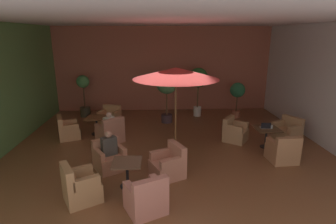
{
  "coord_description": "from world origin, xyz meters",
  "views": [
    {
      "loc": [
        -0.44,
        -8.15,
        3.6
      ],
      "look_at": [
        0.0,
        0.5,
        1.13
      ],
      "focal_mm": 29.08,
      "sensor_mm": 36.0,
      "label": 1
    }
  ],
  "objects_px": {
    "armchair_front_left_south": "(283,151)",
    "patron_by_window": "(109,122)",
    "armchair_mid_center_east": "(169,165)",
    "potted_tree_right_corner": "(167,87)",
    "armchair_mid_center_west": "(80,187)",
    "potted_tree_mid_left": "(84,92)",
    "armchair_mid_center_south": "(109,158)",
    "potted_tree_mid_right": "(198,80)",
    "armchair_front_right_east": "(111,133)",
    "patio_umbrella_tall_red": "(176,74)",
    "armchair_mid_center_north": "(146,198)",
    "iced_drink_cup": "(271,127)",
    "armchair_front_left_east": "(235,132)",
    "armchair_front_right_north": "(68,130)",
    "armchair_front_right_south": "(110,118)",
    "armchair_front_left_north": "(287,132)",
    "patron_blue_shirt": "(109,144)",
    "cafe_table_mid_center": "(127,168)",
    "open_laptop": "(265,127)",
    "cafe_table_front_right": "(96,121)",
    "cafe_table_front_left": "(267,132)",
    "potted_tree_left_corner": "(237,93)"
  },
  "relations": [
    {
      "from": "armchair_front_left_north",
      "to": "potted_tree_mid_left",
      "type": "relative_size",
      "value": 0.56
    },
    {
      "from": "armchair_mid_center_west",
      "to": "potted_tree_mid_left",
      "type": "bearing_deg",
      "value": 102.5
    },
    {
      "from": "potted_tree_right_corner",
      "to": "open_laptop",
      "type": "bearing_deg",
      "value": -42.55
    },
    {
      "from": "patio_umbrella_tall_red",
      "to": "cafe_table_mid_center",
      "type": "bearing_deg",
      "value": -120.47
    },
    {
      "from": "armchair_front_left_south",
      "to": "patron_by_window",
      "type": "xyz_separation_m",
      "value": [
        -5.29,
        1.82,
        0.38
      ]
    },
    {
      "from": "cafe_table_front_left",
      "to": "potted_tree_mid_left",
      "type": "xyz_separation_m",
      "value": [
        -6.8,
        3.86,
        0.6
      ]
    },
    {
      "from": "patio_umbrella_tall_red",
      "to": "patron_by_window",
      "type": "height_order",
      "value": "patio_umbrella_tall_red"
    },
    {
      "from": "potted_tree_mid_right",
      "to": "potted_tree_right_corner",
      "type": "relative_size",
      "value": 1.03
    },
    {
      "from": "armchair_mid_center_east",
      "to": "armchair_mid_center_south",
      "type": "bearing_deg",
      "value": 163.14
    },
    {
      "from": "armchair_mid_center_south",
      "to": "potted_tree_mid_right",
      "type": "relative_size",
      "value": 0.47
    },
    {
      "from": "armchair_front_left_south",
      "to": "potted_tree_right_corner",
      "type": "height_order",
      "value": "potted_tree_right_corner"
    },
    {
      "from": "cafe_table_front_right",
      "to": "armchair_mid_center_north",
      "type": "relative_size",
      "value": 0.8
    },
    {
      "from": "armchair_front_right_east",
      "to": "cafe_table_mid_center",
      "type": "xyz_separation_m",
      "value": [
        0.85,
        -2.94,
        0.18
      ]
    },
    {
      "from": "patron_blue_shirt",
      "to": "potted_tree_left_corner",
      "type": "bearing_deg",
      "value": 43.49
    },
    {
      "from": "armchair_front_left_north",
      "to": "patio_umbrella_tall_red",
      "type": "relative_size",
      "value": 0.4
    },
    {
      "from": "potted_tree_mid_right",
      "to": "open_laptop",
      "type": "height_order",
      "value": "potted_tree_mid_right"
    },
    {
      "from": "patio_umbrella_tall_red",
      "to": "patron_by_window",
      "type": "bearing_deg",
      "value": 162.88
    },
    {
      "from": "armchair_front_left_south",
      "to": "armchair_front_right_north",
      "type": "xyz_separation_m",
      "value": [
        -6.84,
        2.23,
        -0.02
      ]
    },
    {
      "from": "armchair_front_right_east",
      "to": "potted_tree_right_corner",
      "type": "height_order",
      "value": "potted_tree_right_corner"
    },
    {
      "from": "armchair_front_right_east",
      "to": "potted_tree_right_corner",
      "type": "distance_m",
      "value": 3.18
    },
    {
      "from": "potted_tree_mid_left",
      "to": "iced_drink_cup",
      "type": "xyz_separation_m",
      "value": [
        6.93,
        -3.89,
        -0.42
      ]
    },
    {
      "from": "cafe_table_front_left",
      "to": "armchair_front_right_north",
      "type": "distance_m",
      "value": 6.88
    },
    {
      "from": "armchair_front_right_east",
      "to": "armchair_front_right_south",
      "type": "bearing_deg",
      "value": 99.64
    },
    {
      "from": "armchair_front_right_east",
      "to": "potted_tree_mid_right",
      "type": "xyz_separation_m",
      "value": [
        3.49,
        3.01,
        1.31
      ]
    },
    {
      "from": "armchair_mid_center_east",
      "to": "potted_tree_mid_left",
      "type": "xyz_separation_m",
      "value": [
        -3.49,
        5.6,
        0.83
      ]
    },
    {
      "from": "armchair_front_right_east",
      "to": "potted_tree_right_corner",
      "type": "bearing_deg",
      "value": 45.94
    },
    {
      "from": "armchair_front_right_east",
      "to": "potted_tree_mid_left",
      "type": "relative_size",
      "value": 0.57
    },
    {
      "from": "armchair_front_right_south",
      "to": "potted_tree_mid_left",
      "type": "relative_size",
      "value": 0.5
    },
    {
      "from": "armchair_mid_center_east",
      "to": "potted_tree_right_corner",
      "type": "xyz_separation_m",
      "value": [
        0.17,
        4.58,
        1.22
      ]
    },
    {
      "from": "armchair_mid_center_north",
      "to": "iced_drink_cup",
      "type": "xyz_separation_m",
      "value": [
        3.98,
        3.21,
        0.39
      ]
    },
    {
      "from": "cafe_table_front_left",
      "to": "patron_blue_shirt",
      "type": "relative_size",
      "value": 1.17
    },
    {
      "from": "armchair_mid_center_south",
      "to": "open_laptop",
      "type": "bearing_deg",
      "value": 14.51
    },
    {
      "from": "armchair_mid_center_south",
      "to": "open_laptop",
      "type": "height_order",
      "value": "open_laptop"
    },
    {
      "from": "armchair_front_left_east",
      "to": "cafe_table_mid_center",
      "type": "bearing_deg",
      "value": -140.71
    },
    {
      "from": "potted_tree_right_corner",
      "to": "armchair_front_left_south",
      "type": "bearing_deg",
      "value": -50.49
    },
    {
      "from": "armchair_front_left_east",
      "to": "potted_tree_right_corner",
      "type": "relative_size",
      "value": 0.48
    },
    {
      "from": "armchair_front_left_east",
      "to": "patron_by_window",
      "type": "xyz_separation_m",
      "value": [
        -4.35,
        0.13,
        0.39
      ]
    },
    {
      "from": "iced_drink_cup",
      "to": "armchair_front_right_south",
      "type": "bearing_deg",
      "value": 155.76
    },
    {
      "from": "cafe_table_front_right",
      "to": "potted_tree_mid_right",
      "type": "bearing_deg",
      "value": 28.04
    },
    {
      "from": "armchair_mid_center_south",
      "to": "potted_tree_right_corner",
      "type": "bearing_deg",
      "value": 66.45
    },
    {
      "from": "armchair_front_left_south",
      "to": "armchair_front_right_north",
      "type": "bearing_deg",
      "value": 161.97
    },
    {
      "from": "cafe_table_mid_center",
      "to": "potted_tree_mid_right",
      "type": "xyz_separation_m",
      "value": [
        2.64,
        5.95,
        1.13
      ]
    },
    {
      "from": "potted_tree_mid_right",
      "to": "armchair_front_left_north",
      "type": "bearing_deg",
      "value": -50.79
    },
    {
      "from": "armchair_mid_center_south",
      "to": "armchair_front_left_east",
      "type": "bearing_deg",
      "value": 24.82
    },
    {
      "from": "armchair_front_left_south",
      "to": "potted_tree_left_corner",
      "type": "height_order",
      "value": "potted_tree_left_corner"
    },
    {
      "from": "armchair_mid_center_north",
      "to": "armchair_mid_center_west",
      "type": "distance_m",
      "value": 1.55
    },
    {
      "from": "armchair_front_left_north",
      "to": "patron_blue_shirt",
      "type": "distance_m",
      "value": 6.13
    },
    {
      "from": "armchair_front_left_east",
      "to": "cafe_table_front_left",
      "type": "bearing_deg",
      "value": -35.75
    },
    {
      "from": "armchair_mid_center_south",
      "to": "armchair_mid_center_west",
      "type": "bearing_deg",
      "value": -105.03
    },
    {
      "from": "armchair_front_right_east",
      "to": "patio_umbrella_tall_red",
      "type": "xyz_separation_m",
      "value": [
        2.2,
        -0.65,
        2.13
      ]
    }
  ]
}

